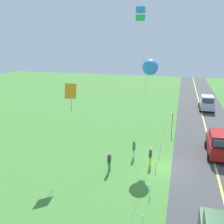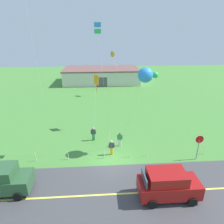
# 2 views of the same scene
# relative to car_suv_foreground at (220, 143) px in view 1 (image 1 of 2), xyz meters

# --- Properties ---
(ground_plane) EXTENTS (120.00, 120.00, 0.10)m
(ground_plane) POSITION_rel_car_suv_foreground_xyz_m (-3.67, 4.48, -1.20)
(ground_plane) COLOR #478438
(asphalt_road) EXTENTS (120.00, 7.00, 0.00)m
(asphalt_road) POSITION_rel_car_suv_foreground_xyz_m (-3.67, 0.48, -1.15)
(asphalt_road) COLOR #424244
(asphalt_road) RESTS_ON ground
(road_centre_stripe) EXTENTS (120.00, 0.16, 0.00)m
(road_centre_stripe) POSITION_rel_car_suv_foreground_xyz_m (-3.67, 0.48, -1.15)
(road_centre_stripe) COLOR #E5E04C
(road_centre_stripe) RESTS_ON asphalt_road
(car_suv_foreground) EXTENTS (4.40, 2.12, 2.24)m
(car_suv_foreground) POSITION_rel_car_suv_foreground_xyz_m (0.00, 0.00, 0.00)
(car_suv_foreground) COLOR maroon
(car_suv_foreground) RESTS_ON ground
(car_parked_east_far) EXTENTS (4.40, 2.12, 2.24)m
(car_parked_east_far) POSITION_rel_car_suv_foreground_xyz_m (16.50, -0.26, 0.00)
(car_parked_east_far) COLOR #B7B7BC
(car_parked_east_far) RESTS_ON ground
(stop_sign) EXTENTS (0.76, 0.08, 2.56)m
(stop_sign) POSITION_rel_car_suv_foreground_xyz_m (4.41, 4.38, 0.65)
(stop_sign) COLOR gray
(stop_sign) RESTS_ON ground
(person_adult_near) EXTENTS (0.58, 0.22, 1.60)m
(person_adult_near) POSITION_rel_car_suv_foreground_xyz_m (-3.71, 5.73, -0.29)
(person_adult_near) COLOR yellow
(person_adult_near) RESTS_ON ground
(person_adult_companion) EXTENTS (0.58, 0.22, 1.60)m
(person_adult_companion) POSITION_rel_car_suv_foreground_xyz_m (-5.57, 8.72, -0.29)
(person_adult_companion) COLOR #338C4C
(person_adult_companion) RESTS_ON ground
(person_child_watcher) EXTENTS (0.58, 0.22, 1.60)m
(person_child_watcher) POSITION_rel_car_suv_foreground_xyz_m (-2.72, 7.31, -0.29)
(person_child_watcher) COLOR silver
(person_child_watcher) RESTS_ON ground
(kite_red_low) EXTENTS (1.38, 1.28, 12.18)m
(kite_red_low) POSITION_rel_car_suv_foreground_xyz_m (-4.80, 6.71, 10.55)
(kite_red_low) COLOR silver
(kite_red_low) RESTS_ON ground
(kite_blue_mid) EXTENTS (0.79, 3.71, 6.88)m
(kite_blue_mid) POSITION_rel_car_suv_foreground_xyz_m (-5.11, 11.99, 4.98)
(kite_blue_mid) COLOR silver
(kite_blue_mid) RESTS_ON ground
(kite_yellow_high) EXTENTS (3.33, 1.56, 8.55)m
(kite_yellow_high) POSITION_rel_car_suv_foreground_xyz_m (-0.53, 6.46, 6.70)
(kite_yellow_high) COLOR silver
(kite_yellow_high) RESTS_ON ground
(fence_post_0) EXTENTS (0.05, 0.05, 0.90)m
(fence_post_0) POSITION_rel_car_suv_foreground_xyz_m (-10.99, 5.18, -0.70)
(fence_post_0) COLOR silver
(fence_post_0) RESTS_ON ground
(fence_post_1) EXTENTS (0.05, 0.05, 0.90)m
(fence_post_1) POSITION_rel_car_suv_foreground_xyz_m (-7.94, 5.18, -0.70)
(fence_post_1) COLOR silver
(fence_post_1) RESTS_ON ground
(fence_post_2) EXTENTS (0.05, 0.05, 0.90)m
(fence_post_2) POSITION_rel_car_suv_foreground_xyz_m (-4.45, 5.18, -0.70)
(fence_post_2) COLOR silver
(fence_post_2) RESTS_ON ground
(fence_post_3) EXTENTS (0.05, 0.05, 0.90)m
(fence_post_3) POSITION_rel_car_suv_foreground_xyz_m (-1.95, 5.18, -0.70)
(fence_post_3) COLOR silver
(fence_post_3) RESTS_ON ground
(fence_post_4) EXTENTS (0.05, 0.05, 0.90)m
(fence_post_4) POSITION_rel_car_suv_foreground_xyz_m (-0.24, 5.18, -0.70)
(fence_post_4) COLOR silver
(fence_post_4) RESTS_ON ground
(fence_post_5) EXTENTS (0.05, 0.05, 0.90)m
(fence_post_5) POSITION_rel_car_suv_foreground_xyz_m (5.54, 5.18, -0.70)
(fence_post_5) COLOR silver
(fence_post_5) RESTS_ON ground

